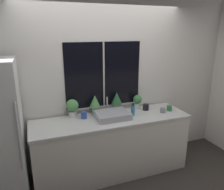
{
  "coord_description": "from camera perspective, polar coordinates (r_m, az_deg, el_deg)",
  "views": [
    {
      "loc": [
        -1.04,
        -2.46,
        2.13
      ],
      "look_at": [
        0.0,
        0.32,
        1.26
      ],
      "focal_mm": 35.0,
      "sensor_mm": 36.0,
      "label": 1
    }
  ],
  "objects": [
    {
      "name": "ground_plane",
      "position": [
        3.41,
        1.99,
        -22.19
      ],
      "size": [
        14.0,
        14.0,
        0.0
      ],
      "primitive_type": "plane",
      "color": "#38332D"
    },
    {
      "name": "wall_back",
      "position": [
        3.42,
        -2.34,
        3.26
      ],
      "size": [
        8.0,
        0.09,
        2.7
      ],
      "color": "silver",
      "rests_on": "ground_plane"
    },
    {
      "name": "wall_right",
      "position": [
        5.17,
        18.69,
        6.92
      ],
      "size": [
        0.06,
        7.0,
        2.7
      ],
      "color": "silver",
      "rests_on": "ground_plane"
    },
    {
      "name": "counter",
      "position": [
        3.41,
        -0.05,
        -13.05
      ],
      "size": [
        2.32,
        0.67,
        0.91
      ],
      "color": "silver",
      "rests_on": "ground_plane"
    },
    {
      "name": "sink",
      "position": [
        3.2,
        0.03,
        -5.22
      ],
      "size": [
        0.48,
        0.43,
        0.26
      ],
      "color": "#ADADB2",
      "rests_on": "counter"
    },
    {
      "name": "potted_plant_far_left",
      "position": [
        3.25,
        -10.32,
        -3.07
      ],
      "size": [
        0.18,
        0.18,
        0.27
      ],
      "color": "white",
      "rests_on": "counter"
    },
    {
      "name": "potted_plant_center_left",
      "position": [
        3.32,
        -4.48,
        -1.98
      ],
      "size": [
        0.17,
        0.17,
        0.29
      ],
      "color": "white",
      "rests_on": "counter"
    },
    {
      "name": "potted_plant_center_right",
      "position": [
        3.42,
        1.23,
        -1.26
      ],
      "size": [
        0.17,
        0.17,
        0.3
      ],
      "color": "white",
      "rests_on": "counter"
    },
    {
      "name": "potted_plant_far_right",
      "position": [
        3.59,
        6.67,
        -1.47
      ],
      "size": [
        0.14,
        0.14,
        0.22
      ],
      "color": "white",
      "rests_on": "counter"
    },
    {
      "name": "soap_bottle",
      "position": [
        3.29,
        5.49,
        -4.0
      ],
      "size": [
        0.06,
        0.06,
        0.19
      ],
      "color": "teal",
      "rests_on": "counter"
    },
    {
      "name": "mug_grey",
      "position": [
        3.49,
        13.12,
        -3.87
      ],
      "size": [
        0.08,
        0.08,
        0.08
      ],
      "color": "gray",
      "rests_on": "counter"
    },
    {
      "name": "mug_black",
      "position": [
        3.55,
        8.8,
        -3.16
      ],
      "size": [
        0.1,
        0.1,
        0.09
      ],
      "color": "black",
      "rests_on": "counter"
    },
    {
      "name": "mug_green",
      "position": [
        3.6,
        14.74,
        -3.31
      ],
      "size": [
        0.08,
        0.08,
        0.09
      ],
      "color": "#38844C",
      "rests_on": "counter"
    },
    {
      "name": "mug_blue",
      "position": [
        3.2,
        -7.34,
        -5.23
      ],
      "size": [
        0.08,
        0.08,
        0.1
      ],
      "color": "#3351AD",
      "rests_on": "counter"
    }
  ]
}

